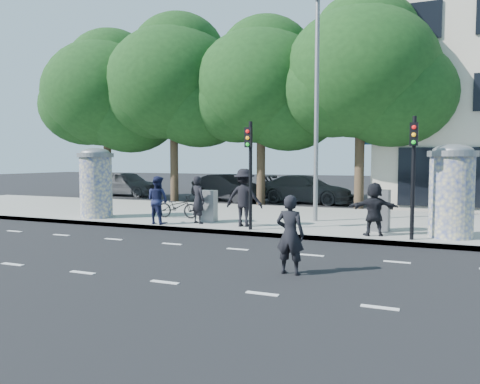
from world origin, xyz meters
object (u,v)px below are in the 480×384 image
at_px(bicycle, 177,206).
at_px(car_right, 306,189).
at_px(cabinet_left, 209,206).
at_px(car_left, 127,183).
at_px(street_lamp, 316,91).
at_px(cabinet_right, 379,210).
at_px(ped_b, 198,200).
at_px(ped_f, 374,209).
at_px(ped_c, 158,200).
at_px(traffic_pole_far, 413,165).
at_px(ad_column_right, 452,189).
at_px(traffic_pole_near, 250,164).
at_px(ped_d, 244,198).
at_px(ad_column_left, 96,181).
at_px(car_mid, 228,188).
at_px(man_road, 290,235).

distance_m(bicycle, car_right, 9.74).
xyz_separation_m(cabinet_left, car_left, (-11.04, 10.25, 0.10)).
xyz_separation_m(street_lamp, cabinet_right, (2.38, -1.53, -4.00)).
bearing_deg(ped_b, ped_f, -158.71).
bearing_deg(ped_c, traffic_pole_far, -169.52).
bearing_deg(bicycle, ad_column_right, -100.32).
bearing_deg(bicycle, ped_b, -131.69).
relative_size(bicycle, car_left, 0.35).
bearing_deg(traffic_pole_far, ped_b, 174.46).
xyz_separation_m(bicycle, cabinet_left, (1.59, -0.52, 0.12)).
distance_m(bicycle, cabinet_left, 1.68).
bearing_deg(cabinet_left, traffic_pole_near, -32.05).
height_order(ped_d, ped_f, ped_d).
height_order(ped_d, car_right, ped_d).
xyz_separation_m(ad_column_left, ped_c, (3.17, -0.65, -0.56)).
bearing_deg(car_left, cabinet_right, -117.11).
xyz_separation_m(cabinet_right, car_right, (-4.89, 9.84, -0.04)).
distance_m(car_left, car_mid, 7.65).
bearing_deg(ped_b, car_left, -20.27).
bearing_deg(street_lamp, car_left, 149.21).
relative_size(ad_column_left, cabinet_left, 2.36).
height_order(ad_column_left, cabinet_right, ad_column_left).
relative_size(traffic_pole_far, man_road, 2.06).
distance_m(man_road, cabinet_right, 5.85).
bearing_deg(ped_d, ped_b, -5.03).
height_order(street_lamp, car_right, street_lamp).
bearing_deg(ad_column_left, bicycle, 19.34).
bearing_deg(ped_d, street_lamp, -135.36).
relative_size(ped_b, car_mid, 0.36).
xyz_separation_m(traffic_pole_far, ped_f, (-1.05, 0.35, -1.30)).
bearing_deg(ad_column_left, man_road, -29.04).
relative_size(car_left, car_mid, 1.04).
xyz_separation_m(ad_column_left, traffic_pole_far, (11.40, -0.71, 0.69)).
height_order(ad_column_right, car_right, ad_column_right).
bearing_deg(cabinet_left, ped_c, -141.06).
relative_size(ad_column_left, ped_f, 1.70).
distance_m(ad_column_left, cabinet_left, 4.65).
relative_size(ped_f, cabinet_right, 1.21).
relative_size(ad_column_right, traffic_pole_near, 0.78).
distance_m(traffic_pole_near, car_right, 11.30).
bearing_deg(ped_f, street_lamp, -63.59).
height_order(man_road, bicycle, man_road).
height_order(street_lamp, man_road, street_lamp).
height_order(ped_c, cabinet_left, ped_c).
relative_size(ped_b, man_road, 1.00).
bearing_deg(cabinet_left, car_mid, 108.90).
bearing_deg(street_lamp, ad_column_left, -165.06).
bearing_deg(ad_column_right, man_road, -120.71).
relative_size(ad_column_right, ped_f, 1.70).
relative_size(ped_c, ped_f, 1.06).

